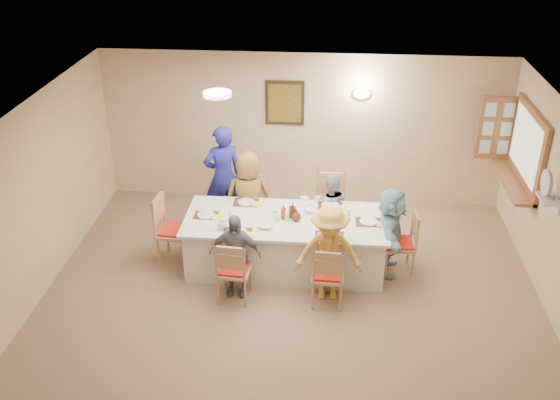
# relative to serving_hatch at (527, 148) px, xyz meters

# --- Properties ---
(ground) EXTENTS (7.00, 7.00, 0.00)m
(ground) POSITION_rel_serving_hatch_xyz_m (-3.21, -2.40, -1.50)
(ground) COLOR #7F6753
(room_walls) EXTENTS (7.00, 7.00, 7.00)m
(room_walls) POSITION_rel_serving_hatch_xyz_m (-3.21, -2.40, 0.01)
(room_walls) COLOR #CEB088
(room_walls) RESTS_ON ground
(wall_picture) EXTENTS (0.62, 0.05, 0.72)m
(wall_picture) POSITION_rel_serving_hatch_xyz_m (-3.51, 1.06, 0.20)
(wall_picture) COLOR #3E2615
(wall_picture) RESTS_ON room_walls
(wall_sconce) EXTENTS (0.26, 0.09, 0.18)m
(wall_sconce) POSITION_rel_serving_hatch_xyz_m (-2.31, 1.04, 0.40)
(wall_sconce) COLOR white
(wall_sconce) RESTS_ON room_walls
(ceiling_light) EXTENTS (0.36, 0.36, 0.05)m
(ceiling_light) POSITION_rel_serving_hatch_xyz_m (-4.21, -0.90, 0.97)
(ceiling_light) COLOR white
(ceiling_light) RESTS_ON room_walls
(serving_hatch) EXTENTS (0.06, 1.50, 1.15)m
(serving_hatch) POSITION_rel_serving_hatch_xyz_m (0.00, 0.00, 0.00)
(serving_hatch) COLOR #9A6038
(serving_hatch) RESTS_ON room_walls
(hatch_sill) EXTENTS (0.30, 1.50, 0.05)m
(hatch_sill) POSITION_rel_serving_hatch_xyz_m (-0.12, 0.00, -0.53)
(hatch_sill) COLOR #9A6038
(hatch_sill) RESTS_ON room_walls
(shutter_door) EXTENTS (0.55, 0.04, 1.00)m
(shutter_door) POSITION_rel_serving_hatch_xyz_m (-0.26, 0.76, 0.00)
(shutter_door) COLOR #9A6038
(shutter_door) RESTS_ON room_walls
(fan_shelf) EXTENTS (0.22, 0.36, 0.03)m
(fan_shelf) POSITION_rel_serving_hatch_xyz_m (-0.08, -1.35, -0.10)
(fan_shelf) COLOR white
(fan_shelf) RESTS_ON room_walls
(desk_fan) EXTENTS (0.30, 0.30, 0.28)m
(desk_fan) POSITION_rel_serving_hatch_xyz_m (-0.11, -1.35, 0.05)
(desk_fan) COLOR #A5A5A8
(desk_fan) RESTS_ON fan_shelf
(dining_table) EXTENTS (2.76, 1.17, 0.76)m
(dining_table) POSITION_rel_serving_hatch_xyz_m (-3.33, -0.99, -1.12)
(dining_table) COLOR silver
(dining_table) RESTS_ON ground
(chair_back_left) EXTENTS (0.46, 0.46, 0.93)m
(chair_back_left) POSITION_rel_serving_hatch_xyz_m (-3.93, -0.19, -1.03)
(chair_back_left) COLOR tan
(chair_back_left) RESTS_ON ground
(chair_back_right) EXTENTS (0.49, 0.49, 1.01)m
(chair_back_right) POSITION_rel_serving_hatch_xyz_m (-2.73, -0.19, -0.99)
(chair_back_right) COLOR tan
(chair_back_right) RESTS_ON ground
(chair_front_left) EXTENTS (0.46, 0.46, 0.90)m
(chair_front_left) POSITION_rel_serving_hatch_xyz_m (-3.93, -1.79, -1.05)
(chair_front_left) COLOR tan
(chair_front_left) RESTS_ON ground
(chair_front_right) EXTENTS (0.44, 0.44, 0.89)m
(chair_front_right) POSITION_rel_serving_hatch_xyz_m (-2.73, -1.79, -1.06)
(chair_front_right) COLOR tan
(chair_front_right) RESTS_ON ground
(chair_left_end) EXTENTS (0.52, 0.52, 1.02)m
(chair_left_end) POSITION_rel_serving_hatch_xyz_m (-4.88, -0.99, -0.99)
(chair_left_end) COLOR tan
(chair_left_end) RESTS_ON ground
(chair_right_end) EXTENTS (0.47, 0.47, 0.92)m
(chair_right_end) POSITION_rel_serving_hatch_xyz_m (-1.78, -0.99, -1.04)
(chair_right_end) COLOR tan
(chair_right_end) RESTS_ON ground
(diner_back_left) EXTENTS (0.85, 0.69, 1.42)m
(diner_back_left) POSITION_rel_serving_hatch_xyz_m (-3.93, -0.31, -0.79)
(diner_back_left) COLOR brown
(diner_back_left) RESTS_ON ground
(diner_back_right) EXTENTS (0.64, 0.55, 1.13)m
(diner_back_right) POSITION_rel_serving_hatch_xyz_m (-2.73, -0.31, -0.94)
(diner_back_right) COLOR #9A9CB9
(diner_back_right) RESTS_ON ground
(diner_front_left) EXTENTS (0.70, 0.32, 1.17)m
(diner_front_left) POSITION_rel_serving_hatch_xyz_m (-3.93, -1.67, -0.92)
(diner_front_left) COLOR slate
(diner_front_left) RESTS_ON ground
(diner_front_right) EXTENTS (0.89, 0.55, 1.33)m
(diner_front_right) POSITION_rel_serving_hatch_xyz_m (-2.73, -1.67, -0.84)
(diner_front_right) COLOR gold
(diner_front_right) RESTS_ON ground
(diner_right_end) EXTENTS (1.29, 0.72, 1.28)m
(diner_right_end) POSITION_rel_serving_hatch_xyz_m (-1.91, -0.99, -0.86)
(diner_right_end) COLOR #93C5D5
(diner_right_end) RESTS_ON ground
(caregiver) EXTENTS (0.89, 0.84, 1.63)m
(caregiver) POSITION_rel_serving_hatch_xyz_m (-4.38, 0.16, -0.68)
(caregiver) COLOR #22249C
(caregiver) RESTS_ON ground
(placemat_fl) EXTENTS (0.37, 0.27, 0.01)m
(placemat_fl) POSITION_rel_serving_hatch_xyz_m (-3.93, -1.41, -0.74)
(placemat_fl) COLOR #472B19
(placemat_fl) RESTS_ON dining_table
(plate_fl) EXTENTS (0.25, 0.25, 0.02)m
(plate_fl) POSITION_rel_serving_hatch_xyz_m (-3.93, -1.41, -0.73)
(plate_fl) COLOR white
(plate_fl) RESTS_ON dining_table
(napkin_fl) EXTENTS (0.14, 0.14, 0.01)m
(napkin_fl) POSITION_rel_serving_hatch_xyz_m (-3.75, -1.46, -0.73)
(napkin_fl) COLOR #F0F834
(napkin_fl) RESTS_ON dining_table
(placemat_fr) EXTENTS (0.38, 0.28, 0.01)m
(placemat_fr) POSITION_rel_serving_hatch_xyz_m (-2.73, -1.41, -0.74)
(placemat_fr) COLOR #472B19
(placemat_fr) RESTS_ON dining_table
(plate_fr) EXTENTS (0.25, 0.25, 0.02)m
(plate_fr) POSITION_rel_serving_hatch_xyz_m (-2.73, -1.41, -0.73)
(plate_fr) COLOR white
(plate_fr) RESTS_ON dining_table
(napkin_fr) EXTENTS (0.14, 0.14, 0.01)m
(napkin_fr) POSITION_rel_serving_hatch_xyz_m (-2.55, -1.46, -0.73)
(napkin_fr) COLOR #F0F834
(napkin_fr) RESTS_ON dining_table
(placemat_bl) EXTENTS (0.36, 0.26, 0.01)m
(placemat_bl) POSITION_rel_serving_hatch_xyz_m (-3.93, -0.57, -0.74)
(placemat_bl) COLOR #472B19
(placemat_bl) RESTS_ON dining_table
(plate_bl) EXTENTS (0.24, 0.24, 0.01)m
(plate_bl) POSITION_rel_serving_hatch_xyz_m (-3.93, -0.57, -0.73)
(plate_bl) COLOR white
(plate_bl) RESTS_ON dining_table
(napkin_bl) EXTENTS (0.15, 0.15, 0.01)m
(napkin_bl) POSITION_rel_serving_hatch_xyz_m (-3.75, -0.62, -0.73)
(napkin_bl) COLOR #F0F834
(napkin_bl) RESTS_ON dining_table
(placemat_br) EXTENTS (0.35, 0.26, 0.01)m
(placemat_br) POSITION_rel_serving_hatch_xyz_m (-2.73, -0.57, -0.74)
(placemat_br) COLOR #472B19
(placemat_br) RESTS_ON dining_table
(plate_br) EXTENTS (0.25, 0.25, 0.02)m
(plate_br) POSITION_rel_serving_hatch_xyz_m (-2.73, -0.57, -0.73)
(plate_br) COLOR white
(plate_br) RESTS_ON dining_table
(napkin_br) EXTENTS (0.13, 0.13, 0.01)m
(napkin_br) POSITION_rel_serving_hatch_xyz_m (-2.55, -0.62, -0.73)
(napkin_br) COLOR #F0F834
(napkin_br) RESTS_ON dining_table
(placemat_le) EXTENTS (0.33, 0.24, 0.01)m
(placemat_le) POSITION_rel_serving_hatch_xyz_m (-4.43, -0.99, -0.74)
(placemat_le) COLOR #472B19
(placemat_le) RESTS_ON dining_table
(plate_le) EXTENTS (0.23, 0.23, 0.01)m
(plate_le) POSITION_rel_serving_hatch_xyz_m (-4.43, -0.99, -0.73)
(plate_le) COLOR white
(plate_le) RESTS_ON dining_table
(napkin_le) EXTENTS (0.15, 0.15, 0.01)m
(napkin_le) POSITION_rel_serving_hatch_xyz_m (-4.25, -1.04, -0.73)
(napkin_le) COLOR #F0F834
(napkin_le) RESTS_ON dining_table
(placemat_re) EXTENTS (0.35, 0.26, 0.01)m
(placemat_re) POSITION_rel_serving_hatch_xyz_m (-2.21, -0.99, -0.74)
(placemat_re) COLOR #472B19
(placemat_re) RESTS_ON dining_table
(plate_re) EXTENTS (0.24, 0.24, 0.01)m
(plate_re) POSITION_rel_serving_hatch_xyz_m (-2.21, -0.99, -0.73)
(plate_re) COLOR white
(plate_re) RESTS_ON dining_table
(napkin_re) EXTENTS (0.15, 0.15, 0.01)m
(napkin_re) POSITION_rel_serving_hatch_xyz_m (-2.03, -1.04, -0.73)
(napkin_re) COLOR #F0F834
(napkin_re) RESTS_ON dining_table
(teacup_a) EXTENTS (0.20, 0.20, 0.10)m
(teacup_a) POSITION_rel_serving_hatch_xyz_m (-4.15, -1.33, -0.69)
(teacup_a) COLOR white
(teacup_a) RESTS_ON dining_table
(teacup_b) EXTENTS (0.10, 0.10, 0.09)m
(teacup_b) POSITION_rel_serving_hatch_xyz_m (-2.92, -0.46, -0.70)
(teacup_b) COLOR white
(teacup_b) RESTS_ON dining_table
(bowl_a) EXTENTS (0.24, 0.24, 0.05)m
(bowl_a) POSITION_rel_serving_hatch_xyz_m (-3.58, -1.24, -0.71)
(bowl_a) COLOR white
(bowl_a) RESTS_ON dining_table
(bowl_b) EXTENTS (0.19, 0.19, 0.06)m
(bowl_b) POSITION_rel_serving_hatch_xyz_m (-3.01, -0.75, -0.71)
(bowl_b) COLOR white
(bowl_b) RESTS_ON dining_table
(condiment_ketchup) EXTENTS (0.13, 0.13, 0.22)m
(condiment_ketchup) POSITION_rel_serving_hatch_xyz_m (-3.36, -0.99, -0.63)
(condiment_ketchup) COLOR #BF3610
(condiment_ketchup) RESTS_ON dining_table
(condiment_brown) EXTENTS (0.11, 0.11, 0.21)m
(condiment_brown) POSITION_rel_serving_hatch_xyz_m (-3.24, -0.93, -0.63)
(condiment_brown) COLOR #4D2414
(condiment_brown) RESTS_ON dining_table
(condiment_malt) EXTENTS (0.19, 0.19, 0.17)m
(condiment_malt) POSITION_rel_serving_hatch_xyz_m (-3.19, -1.02, -0.66)
(condiment_malt) COLOR #4D2414
(condiment_malt) RESTS_ON dining_table
(drinking_glass) EXTENTS (0.07, 0.07, 0.10)m
(drinking_glass) POSITION_rel_serving_hatch_xyz_m (-3.48, -0.94, -0.68)
(drinking_glass) COLOR silver
(drinking_glass) RESTS_ON dining_table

